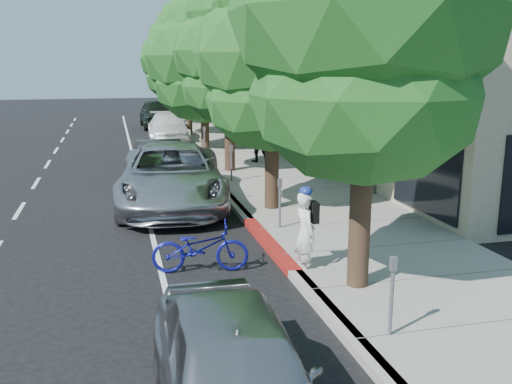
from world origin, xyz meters
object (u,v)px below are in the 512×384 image
object	(u,v)px
street_tree_1	(273,57)
pedestrian	(258,139)
street_tree_3	(204,58)
street_tree_2	(229,54)
bicycle	(200,247)
dark_sedan	(160,162)
street_tree_5	(176,60)
dark_suv_far	(158,113)
silver_suv	(172,176)
street_tree_4	(187,56)
cyclist	(305,233)
near_car_a	(234,373)
street_tree_0	(368,19)
white_pickup	(168,128)

from	to	relation	value
street_tree_1	pedestrian	size ratio (longest dim) A/B	3.71
street_tree_3	pedestrian	world-z (taller)	street_tree_3
street_tree_2	bicycle	size ratio (longest dim) A/B	3.66
street_tree_1	dark_sedan	distance (m)	6.76
street_tree_5	dark_suv_far	world-z (taller)	street_tree_5
silver_suv	street_tree_1	bearing A→B (deg)	-23.50
street_tree_3	bicycle	distance (m)	16.89
street_tree_3	dark_sedan	world-z (taller)	street_tree_3
street_tree_2	dark_sedan	xyz separation A→B (m)	(-2.74, -1.00, -3.78)
street_tree_2	street_tree_3	distance (m)	6.00
street_tree_4	street_tree_5	size ratio (longest dim) A/B	1.03
street_tree_1	pedestrian	distance (m)	8.46
street_tree_4	cyclist	world-z (taller)	street_tree_4
silver_suv	dark_sedan	xyz separation A→B (m)	(-0.05, 3.50, -0.17)
street_tree_1	near_car_a	world-z (taller)	street_tree_1
near_car_a	dark_suv_far	bearing A→B (deg)	88.03
street_tree_2	dark_suv_far	xyz separation A→B (m)	(-1.40, 17.05, -3.60)
street_tree_3	cyclist	distance (m)	17.22
street_tree_4	near_car_a	distance (m)	27.94
street_tree_3	bicycle	size ratio (longest dim) A/B	3.81
street_tree_2	cyclist	bearing A→B (deg)	-93.43
dark_suv_far	near_car_a	distance (m)	32.60
street_tree_3	bicycle	bearing A→B (deg)	-99.45
dark_sedan	pedestrian	distance (m)	5.04
pedestrian	street_tree_0	bearing A→B (deg)	86.61
dark_sedan	near_car_a	bearing A→B (deg)	-91.73
street_tree_1	white_pickup	size ratio (longest dim) A/B	1.37
street_tree_3	silver_suv	world-z (taller)	street_tree_3
street_tree_2	dark_suv_far	distance (m)	17.48
white_pickup	near_car_a	bearing A→B (deg)	-91.61
cyclist	bicycle	bearing A→B (deg)	67.50
cyclist	dark_suv_far	world-z (taller)	dark_suv_far
street_tree_0	street_tree_4	world-z (taller)	street_tree_0
street_tree_1	street_tree_3	xyz separation A→B (m)	(0.00, 12.00, 0.05)
pedestrian	street_tree_5	bearing A→B (deg)	-81.71
street_tree_3	street_tree_2	bearing A→B (deg)	-90.00
dark_sedan	street_tree_2	bearing A→B (deg)	19.73
bicycle	street_tree_3	bearing A→B (deg)	-1.25
street_tree_4	white_pickup	xyz separation A→B (m)	(-1.40, -2.06, -3.81)
street_tree_0	street_tree_1	xyz separation A→B (m)	(-0.00, 6.00, -0.59)
dark_suv_far	near_car_a	size ratio (longest dim) A/B	1.24
street_tree_4	bicycle	distance (m)	22.74
street_tree_5	street_tree_2	bearing A→B (deg)	-90.00
bicycle	near_car_a	bearing A→B (deg)	-176.12
street_tree_3	street_tree_4	world-z (taller)	street_tree_3
silver_suv	cyclist	bearing A→B (deg)	-66.52
street_tree_5	dark_suv_far	xyz separation A→B (m)	(-1.40, -0.95, -3.46)
street_tree_0	street_tree_1	distance (m)	6.03
street_tree_1	white_pickup	world-z (taller)	street_tree_1
street_tree_2	white_pickup	xyz separation A→B (m)	(-1.40, 9.94, -3.77)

